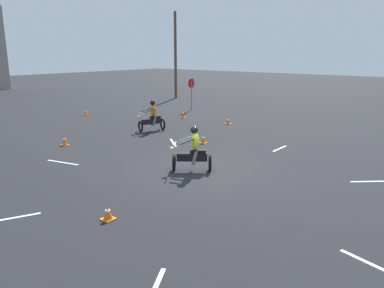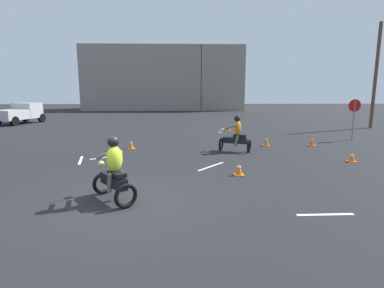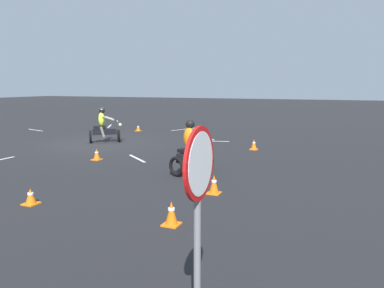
{
  "view_description": "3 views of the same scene",
  "coord_description": "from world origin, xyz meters",
  "px_view_note": "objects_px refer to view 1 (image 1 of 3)",
  "views": [
    {
      "loc": [
        -10.29,
        -8.01,
        4.21
      ],
      "look_at": [
        -0.24,
        0.13,
        1.0
      ],
      "focal_mm": 35.0,
      "sensor_mm": 36.0,
      "label": 1
    },
    {
      "loc": [
        1.51,
        -7.14,
        2.72
      ],
      "look_at": [
        1.82,
        3.22,
        0.9
      ],
      "focal_mm": 28.0,
      "sensor_mm": 36.0,
      "label": 2
    },
    {
      "loc": [
        14.24,
        10.62,
        2.66
      ],
      "look_at": [
        3.89,
        6.3,
        0.9
      ],
      "focal_mm": 35.0,
      "sensor_mm": 36.0,
      "label": 3
    }
  ],
  "objects_px": {
    "traffic_cone_mid_left": "(65,141)",
    "motorcycle_rider_background": "(152,117)",
    "stop_sign": "(191,88)",
    "traffic_cone_far_left": "(228,121)",
    "traffic_cone_mid_center": "(183,114)",
    "utility_pole_near": "(175,56)",
    "traffic_cone_far_right": "(86,113)",
    "traffic_cone_near_left": "(203,139)",
    "traffic_cone_near_right": "(157,119)",
    "traffic_cone_far_center": "(108,213)",
    "motorcycle_rider_foreground": "(193,151)"
  },
  "relations": [
    {
      "from": "traffic_cone_mid_left",
      "to": "motorcycle_rider_background",
      "type": "bearing_deg",
      "value": -9.08
    },
    {
      "from": "stop_sign",
      "to": "traffic_cone_far_left",
      "type": "relative_size",
      "value": 6.27
    },
    {
      "from": "traffic_cone_mid_center",
      "to": "traffic_cone_mid_left",
      "type": "xyz_separation_m",
      "value": [
        -9.04,
        -0.54,
        -0.02
      ]
    },
    {
      "from": "stop_sign",
      "to": "utility_pole_near",
      "type": "height_order",
      "value": "utility_pole_near"
    },
    {
      "from": "traffic_cone_far_right",
      "to": "traffic_cone_near_left",
      "type": "bearing_deg",
      "value": -96.95
    },
    {
      "from": "traffic_cone_near_right",
      "to": "utility_pole_near",
      "type": "height_order",
      "value": "utility_pole_near"
    },
    {
      "from": "motorcycle_rider_background",
      "to": "traffic_cone_near_right",
      "type": "bearing_deg",
      "value": -30.32
    },
    {
      "from": "traffic_cone_mid_left",
      "to": "traffic_cone_far_center",
      "type": "relative_size",
      "value": 1.22
    },
    {
      "from": "traffic_cone_far_right",
      "to": "stop_sign",
      "type": "bearing_deg",
      "value": -31.98
    },
    {
      "from": "traffic_cone_far_right",
      "to": "utility_pole_near",
      "type": "xyz_separation_m",
      "value": [
        11.04,
        1.6,
        3.65
      ]
    },
    {
      "from": "utility_pole_near",
      "to": "traffic_cone_near_left",
      "type": "bearing_deg",
      "value": -134.42
    },
    {
      "from": "motorcycle_rider_foreground",
      "to": "traffic_cone_mid_center",
      "type": "bearing_deg",
      "value": 4.58
    },
    {
      "from": "traffic_cone_near_right",
      "to": "traffic_cone_mid_left",
      "type": "distance_m",
      "value": 6.75
    },
    {
      "from": "motorcycle_rider_background",
      "to": "utility_pole_near",
      "type": "distance_m",
      "value": 14.99
    },
    {
      "from": "traffic_cone_near_left",
      "to": "traffic_cone_near_right",
      "type": "bearing_deg",
      "value": 65.77
    },
    {
      "from": "traffic_cone_far_right",
      "to": "traffic_cone_far_center",
      "type": "xyz_separation_m",
      "value": [
        -9.44,
        -14.13,
        -0.0
      ]
    },
    {
      "from": "stop_sign",
      "to": "traffic_cone_mid_left",
      "type": "relative_size",
      "value": 5.29
    },
    {
      "from": "traffic_cone_mid_left",
      "to": "traffic_cone_far_center",
      "type": "height_order",
      "value": "traffic_cone_mid_left"
    },
    {
      "from": "motorcycle_rider_background",
      "to": "traffic_cone_mid_left",
      "type": "height_order",
      "value": "motorcycle_rider_background"
    },
    {
      "from": "motorcycle_rider_foreground",
      "to": "traffic_cone_far_center",
      "type": "bearing_deg",
      "value": 152.94
    },
    {
      "from": "traffic_cone_near_left",
      "to": "traffic_cone_far_right",
      "type": "distance_m",
      "value": 11.12
    },
    {
      "from": "stop_sign",
      "to": "traffic_cone_near_right",
      "type": "relative_size",
      "value": 4.84
    },
    {
      "from": "stop_sign",
      "to": "traffic_cone_near_left",
      "type": "relative_size",
      "value": 5.63
    },
    {
      "from": "traffic_cone_near_left",
      "to": "traffic_cone_far_left",
      "type": "distance_m",
      "value": 5.1
    },
    {
      "from": "traffic_cone_mid_left",
      "to": "traffic_cone_far_right",
      "type": "distance_m",
      "value": 8.49
    },
    {
      "from": "traffic_cone_far_right",
      "to": "traffic_cone_far_left",
      "type": "xyz_separation_m",
      "value": [
        3.44,
        -9.27,
        0.0
      ]
    },
    {
      "from": "motorcycle_rider_foreground",
      "to": "utility_pole_near",
      "type": "relative_size",
      "value": 0.22
    },
    {
      "from": "traffic_cone_far_right",
      "to": "traffic_cone_far_center",
      "type": "bearing_deg",
      "value": -123.75
    },
    {
      "from": "traffic_cone_near_right",
      "to": "utility_pole_near",
      "type": "distance_m",
      "value": 12.9
    },
    {
      "from": "stop_sign",
      "to": "traffic_cone_mid_left",
      "type": "distance_m",
      "value": 12.4
    },
    {
      "from": "utility_pole_near",
      "to": "traffic_cone_far_left",
      "type": "bearing_deg",
      "value": -124.97
    },
    {
      "from": "traffic_cone_mid_center",
      "to": "traffic_cone_mid_left",
      "type": "relative_size",
      "value": 1.09
    },
    {
      "from": "traffic_cone_near_right",
      "to": "traffic_cone_far_left",
      "type": "height_order",
      "value": "traffic_cone_near_right"
    },
    {
      "from": "traffic_cone_near_left",
      "to": "traffic_cone_near_right",
      "type": "distance_m",
      "value": 5.82
    },
    {
      "from": "motorcycle_rider_background",
      "to": "traffic_cone_far_left",
      "type": "distance_m",
      "value": 4.76
    },
    {
      "from": "traffic_cone_mid_center",
      "to": "utility_pole_near",
      "type": "height_order",
      "value": "utility_pole_near"
    },
    {
      "from": "utility_pole_near",
      "to": "motorcycle_rider_background",
      "type": "bearing_deg",
      "value": -143.61
    },
    {
      "from": "traffic_cone_far_left",
      "to": "traffic_cone_far_center",
      "type": "bearing_deg",
      "value": -159.32
    },
    {
      "from": "stop_sign",
      "to": "motorcycle_rider_background",
      "type": "bearing_deg",
      "value": -156.71
    },
    {
      "from": "stop_sign",
      "to": "traffic_cone_near_right",
      "type": "bearing_deg",
      "value": -162.26
    },
    {
      "from": "traffic_cone_near_right",
      "to": "traffic_cone_far_left",
      "type": "relative_size",
      "value": 1.29
    },
    {
      "from": "motorcycle_rider_foreground",
      "to": "traffic_cone_far_left",
      "type": "xyz_separation_m",
      "value": [
        8.34,
        4.01,
        -0.55
      ]
    },
    {
      "from": "motorcycle_rider_foreground",
      "to": "stop_sign",
      "type": "bearing_deg",
      "value": 1.67
    },
    {
      "from": "traffic_cone_far_right",
      "to": "traffic_cone_mid_center",
      "type": "bearing_deg",
      "value": -59.82
    },
    {
      "from": "motorcycle_rider_foreground",
      "to": "traffic_cone_near_left",
      "type": "distance_m",
      "value": 4.24
    },
    {
      "from": "traffic_cone_near_left",
      "to": "traffic_cone_mid_center",
      "type": "xyz_separation_m",
      "value": [
        4.71,
        5.26,
        0.03
      ]
    },
    {
      "from": "traffic_cone_far_right",
      "to": "traffic_cone_far_center",
      "type": "distance_m",
      "value": 16.99
    },
    {
      "from": "stop_sign",
      "to": "traffic_cone_mid_center",
      "type": "relative_size",
      "value": 4.83
    },
    {
      "from": "traffic_cone_mid_center",
      "to": "stop_sign",
      "type": "bearing_deg",
      "value": 30.09
    },
    {
      "from": "traffic_cone_far_center",
      "to": "traffic_cone_near_left",
      "type": "bearing_deg",
      "value": 20.91
    }
  ]
}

